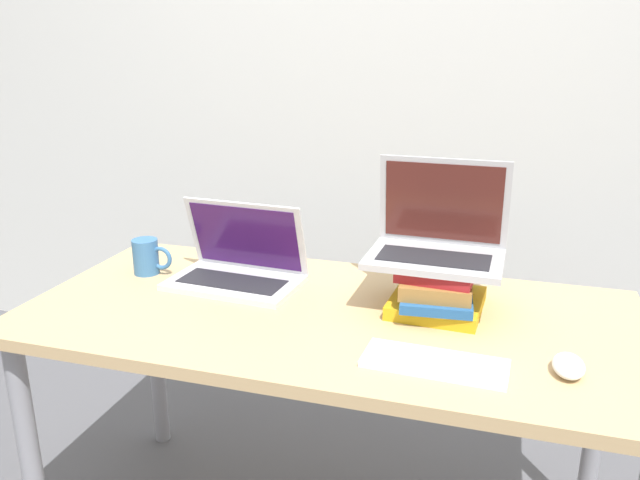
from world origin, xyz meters
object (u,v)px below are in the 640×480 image
(wireless_keyboard, at_px, (435,363))
(mug, at_px, (147,257))
(book_stack, at_px, (438,288))
(mouse, at_px, (569,366))
(laptop_left, at_px, (238,267))
(laptop_on_books, at_px, (437,239))

(wireless_keyboard, relative_size, mug, 2.52)
(book_stack, xyz_separation_m, mouse, (0.29, -0.24, -0.04))
(laptop_left, bearing_deg, mouse, -17.81)
(book_stack, xyz_separation_m, laptop_on_books, (-0.01, 0.04, 0.11))
(wireless_keyboard, xyz_separation_m, mouse, (0.26, 0.05, 0.01))
(laptop_left, relative_size, wireless_keyboard, 1.22)
(wireless_keyboard, height_order, mouse, mouse)
(mouse, bearing_deg, mug, 166.87)
(book_stack, bearing_deg, mouse, -40.20)
(book_stack, relative_size, mouse, 2.67)
(laptop_on_books, bearing_deg, mouse, -43.43)
(mouse, bearing_deg, laptop_left, 162.19)
(wireless_keyboard, distance_m, mouse, 0.26)
(book_stack, bearing_deg, wireless_keyboard, -84.11)
(mug, bearing_deg, wireless_keyboard, -19.80)
(laptop_on_books, height_order, mug, laptop_on_books)
(laptop_left, xyz_separation_m, mouse, (0.83, -0.27, -0.03))
(book_stack, bearing_deg, mug, 178.98)
(mouse, bearing_deg, wireless_keyboard, -169.60)
(laptop_left, distance_m, mouse, 0.87)
(laptop_left, xyz_separation_m, book_stack, (0.54, -0.02, 0.01))
(book_stack, distance_m, wireless_keyboard, 0.29)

